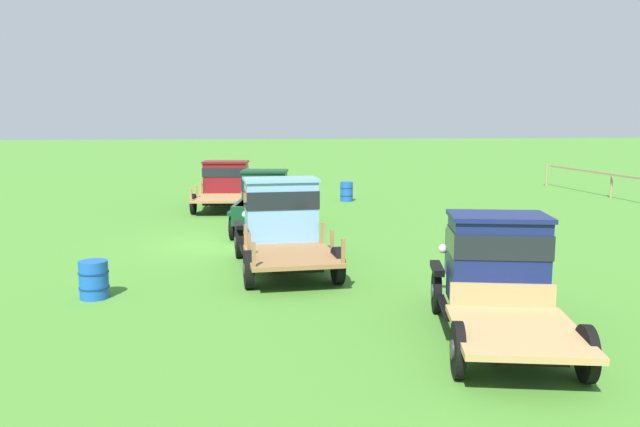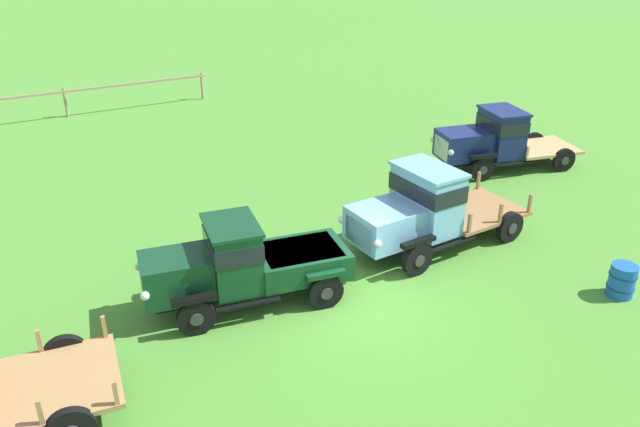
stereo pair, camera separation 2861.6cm
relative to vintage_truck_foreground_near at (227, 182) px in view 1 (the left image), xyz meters
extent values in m
plane|color=#47842D|center=(8.90, 0.18, -1.10)|extent=(240.00, 240.00, 0.00)
cylinder|color=#997F60|center=(-0.66, 19.13, -0.44)|extent=(0.12, 0.12, 1.32)
cylinder|color=#997F60|center=(-6.52, 18.69, -0.44)|extent=(0.12, 0.12, 1.32)
cylinder|color=black|center=(-1.15, -0.96, -0.67)|extent=(0.87, 0.25, 0.86)
cylinder|color=#2D2D2D|center=(-1.16, -1.06, -0.67)|extent=(0.30, 0.06, 0.30)
cylinder|color=black|center=(-0.93, 1.18, -0.67)|extent=(0.87, 0.25, 0.86)
cylinder|color=#2D2D2D|center=(-0.92, 1.28, -0.67)|extent=(0.30, 0.06, 0.30)
cylinder|color=black|center=(2.37, -1.33, -0.67)|extent=(0.87, 0.25, 0.86)
cylinder|color=#2D2D2D|center=(2.36, -1.43, -0.67)|extent=(0.30, 0.06, 0.30)
cylinder|color=black|center=(2.60, 0.81, -0.67)|extent=(0.87, 0.25, 0.86)
cylinder|color=#2D2D2D|center=(2.61, 0.91, -0.67)|extent=(0.30, 0.06, 0.30)
cube|color=black|center=(0.66, -0.07, -0.58)|extent=(5.19, 1.71, 0.12)
cube|color=maroon|center=(-1.28, 0.13, -0.12)|extent=(1.78, 1.67, 0.81)
cube|color=silver|center=(-2.06, 0.22, -0.16)|extent=(0.18, 1.19, 0.61)
sphere|color=silver|center=(-2.16, -0.59, -0.10)|extent=(0.20, 0.20, 0.20)
sphere|color=silver|center=(-1.99, 1.02, -0.10)|extent=(0.20, 0.20, 0.20)
cube|color=black|center=(-1.15, -0.96, -0.19)|extent=(1.00, 0.30, 0.12)
cube|color=black|center=(-0.93, 1.18, -0.19)|extent=(1.00, 0.30, 0.12)
cube|color=maroon|center=(0.14, -0.01, 0.18)|extent=(1.43, 2.02, 1.41)
cube|color=black|center=(0.14, -0.01, 0.50)|extent=(1.49, 2.07, 0.39)
cube|color=maroon|center=(0.14, -0.01, 0.92)|extent=(1.57, 2.12, 0.08)
cube|color=black|center=(0.16, -1.08, -0.60)|extent=(1.74, 0.32, 0.05)
cube|color=black|center=(0.38, 1.02, -0.60)|extent=(1.74, 0.32, 0.05)
cube|color=#9E7547|center=(2.09, -0.22, -0.47)|extent=(2.88, 2.43, 0.10)
cube|color=#9E7547|center=(0.79, -1.11, -0.18)|extent=(0.09, 0.09, 0.48)
cube|color=#9E7547|center=(1.00, 0.93, -0.18)|extent=(0.09, 0.09, 0.48)
cube|color=#9E7547|center=(1.98, -1.24, -0.18)|extent=(0.09, 0.09, 0.48)
cube|color=#9E7547|center=(2.19, 0.80, -0.18)|extent=(0.09, 0.09, 0.48)
cube|color=#9E7547|center=(3.17, -1.36, -0.18)|extent=(0.09, 0.09, 0.48)
cube|color=#9E7547|center=(3.39, 0.68, -0.18)|extent=(0.09, 0.09, 0.48)
cylinder|color=black|center=(5.28, 0.78, -0.67)|extent=(0.86, 0.27, 0.85)
cylinder|color=#2D2D2D|center=(5.27, 0.70, -0.67)|extent=(0.30, 0.07, 0.30)
cylinder|color=black|center=(5.54, 2.48, -0.67)|extent=(0.86, 0.27, 0.85)
cylinder|color=#2D2D2D|center=(5.55, 2.56, -0.67)|extent=(0.30, 0.07, 0.30)
cylinder|color=black|center=(8.24, 0.33, -0.67)|extent=(0.86, 0.27, 0.85)
cylinder|color=#2D2D2D|center=(8.23, 0.25, -0.67)|extent=(0.30, 0.07, 0.30)
cylinder|color=black|center=(8.50, 2.03, -0.67)|extent=(0.86, 0.27, 0.85)
cylinder|color=#2D2D2D|center=(8.51, 2.11, -0.67)|extent=(0.30, 0.07, 0.30)
cube|color=black|center=(6.76, 1.42, -0.59)|extent=(4.47, 1.59, 0.12)
cube|color=#0F381E|center=(5.18, 1.66, -0.05)|extent=(1.71, 1.42, 0.96)
cube|color=silver|center=(4.44, 1.78, -0.10)|extent=(0.20, 0.94, 0.72)
sphere|color=silver|center=(4.34, 1.14, -0.03)|extent=(0.20, 0.20, 0.20)
sphere|color=silver|center=(4.53, 2.41, -0.03)|extent=(0.20, 0.20, 0.20)
cube|color=black|center=(5.28, 0.78, -0.20)|extent=(1.00, 0.34, 0.12)
cube|color=black|center=(5.54, 2.48, -0.20)|extent=(1.00, 0.34, 0.12)
cube|color=#0F381E|center=(6.46, 1.47, 0.21)|extent=(1.26, 1.65, 1.48)
cube|color=black|center=(6.46, 1.47, 0.54)|extent=(1.31, 1.69, 0.41)
cube|color=#0F381E|center=(6.46, 1.47, 0.99)|extent=(1.38, 1.73, 0.08)
cube|color=black|center=(6.44, 0.63, -0.61)|extent=(1.47, 0.36, 0.05)
cube|color=black|center=(6.69, 2.28, -0.61)|extent=(1.47, 0.36, 0.05)
cube|color=#0F381E|center=(8.05, 1.23, -0.22)|extent=(2.37, 1.88, 0.61)
cube|color=black|center=(8.05, 1.23, 0.05)|extent=(2.00, 1.59, 0.06)
cube|color=#0F381E|center=(8.24, 0.33, -0.20)|extent=(0.95, 0.34, 0.12)
cube|color=#0F381E|center=(8.50, 2.03, -0.20)|extent=(0.95, 0.34, 0.12)
cylinder|color=black|center=(10.99, 0.54, -0.65)|extent=(0.90, 0.26, 0.89)
cylinder|color=#2D2D2D|center=(11.00, 0.42, -0.65)|extent=(0.31, 0.05, 0.31)
cylinder|color=black|center=(10.86, 2.63, -0.65)|extent=(0.90, 0.26, 0.89)
cylinder|color=#2D2D2D|center=(10.85, 2.74, -0.65)|extent=(0.31, 0.05, 0.31)
cylinder|color=black|center=(14.33, 0.75, -0.65)|extent=(0.90, 0.26, 0.89)
cylinder|color=#2D2D2D|center=(14.34, 0.64, -0.65)|extent=(0.31, 0.05, 0.31)
cylinder|color=black|center=(14.20, 2.84, -0.65)|extent=(0.90, 0.26, 0.89)
cylinder|color=#2D2D2D|center=(14.19, 2.96, -0.65)|extent=(0.31, 0.05, 0.31)
cube|color=black|center=(12.50, 1.69, -0.57)|extent=(4.98, 1.47, 0.12)
cube|color=#70A3D1|center=(10.68, 1.57, -0.05)|extent=(1.76, 1.57, 0.92)
cube|color=silver|center=(9.87, 1.52, -0.10)|extent=(0.13, 1.15, 0.69)
sphere|color=silver|center=(9.91, 0.73, -0.03)|extent=(0.20, 0.20, 0.20)
sphere|color=silver|center=(9.81, 2.30, -0.03)|extent=(0.20, 0.20, 0.20)
cube|color=black|center=(10.99, 0.54, -0.16)|extent=(1.03, 0.27, 0.12)
cube|color=black|center=(10.86, 2.63, -0.16)|extent=(1.03, 0.27, 0.12)
cube|color=#70A3D1|center=(12.05, 1.66, 0.32)|extent=(1.20, 1.91, 1.67)
cube|color=black|center=(12.05, 1.66, 0.70)|extent=(1.24, 1.95, 0.47)
cube|color=#70A3D1|center=(12.05, 1.66, 1.20)|extent=(1.31, 2.00, 0.08)
cube|color=black|center=(12.22, 0.64, -0.59)|extent=(1.52, 0.24, 0.05)
cube|color=black|center=(12.09, 2.69, -0.59)|extent=(1.52, 0.24, 0.05)
cube|color=olive|center=(13.88, 1.77, -0.46)|extent=(2.72, 2.26, 0.10)
cube|color=olive|center=(12.78, 0.71, -0.14)|extent=(0.08, 0.08, 0.55)
cube|color=olive|center=(12.65, 2.69, -0.14)|extent=(0.08, 0.08, 0.55)
cube|color=olive|center=(13.94, 0.78, -0.14)|extent=(0.08, 0.08, 0.55)
cube|color=olive|center=(13.81, 2.77, -0.14)|extent=(0.08, 0.08, 0.55)
cube|color=olive|center=(15.10, 0.86, -0.14)|extent=(0.08, 0.08, 0.55)
cube|color=olive|center=(14.98, 2.84, -0.14)|extent=(0.08, 0.08, 0.55)
cylinder|color=black|center=(16.64, 4.46, -0.67)|extent=(0.87, 0.32, 0.86)
cylinder|color=#2D2D2D|center=(16.62, 4.38, -0.67)|extent=(0.30, 0.09, 0.30)
cylinder|color=black|center=(17.04, 6.28, -0.67)|extent=(0.87, 0.32, 0.86)
cylinder|color=#2D2D2D|center=(17.06, 6.37, -0.67)|extent=(0.30, 0.09, 0.30)
cylinder|color=black|center=(19.81, 3.77, -0.67)|extent=(0.87, 0.32, 0.86)
cylinder|color=#2D2D2D|center=(19.79, 3.69, -0.67)|extent=(0.30, 0.09, 0.30)
cylinder|color=black|center=(20.21, 5.59, -0.67)|extent=(0.87, 0.32, 0.86)
cylinder|color=#2D2D2D|center=(20.23, 5.68, -0.67)|extent=(0.30, 0.09, 0.30)
cube|color=black|center=(18.27, 5.06, -0.59)|extent=(4.90, 2.02, 0.12)
cube|color=#141E51|center=(16.58, 5.43, -0.04)|extent=(1.99, 1.65, 0.97)
cube|color=silver|center=(15.75, 5.61, -0.09)|extent=(0.28, 1.01, 0.72)
sphere|color=silver|center=(15.59, 4.93, -0.02)|extent=(0.20, 0.20, 0.20)
sphere|color=silver|center=(15.89, 6.29, -0.02)|extent=(0.20, 0.20, 0.20)
cube|color=black|center=(16.64, 4.46, -0.19)|extent=(1.00, 0.40, 0.12)
cube|color=black|center=(17.04, 6.28, -0.19)|extent=(1.00, 0.40, 0.12)
cube|color=#141E51|center=(17.98, 5.13, 0.24)|extent=(1.42, 1.84, 1.53)
cube|color=black|center=(17.98, 5.13, 0.58)|extent=(1.47, 1.88, 0.43)
cube|color=#141E51|center=(17.98, 5.13, 1.05)|extent=(1.54, 1.93, 0.08)
cube|color=black|center=(17.89, 4.21, -0.61)|extent=(1.53, 0.46, 0.05)
cube|color=black|center=(18.28, 5.99, -0.61)|extent=(1.53, 0.46, 0.05)
cube|color=tan|center=(19.66, 4.76, -0.48)|extent=(2.71, 2.36, 0.10)
cube|color=tan|center=(18.55, 5.00, -0.25)|extent=(0.45, 1.75, 0.44)
cylinder|color=#1951B2|center=(-1.04, 5.69, -0.63)|extent=(0.60, 0.60, 0.94)
cylinder|color=navy|center=(-1.04, 5.69, -0.44)|extent=(0.63, 0.63, 0.03)
cylinder|color=navy|center=(-1.04, 5.69, -0.81)|extent=(0.63, 0.63, 0.03)
cylinder|color=#1951B2|center=(14.72, -2.59, -0.68)|extent=(0.61, 0.61, 0.83)
cylinder|color=navy|center=(14.72, -2.59, -0.52)|extent=(0.64, 0.64, 0.03)
cylinder|color=navy|center=(14.72, -2.59, -0.85)|extent=(0.64, 0.64, 0.03)
camera|label=1|loc=(28.38, 0.58, 2.70)|focal=35.00mm
camera|label=2|loc=(2.31, -10.32, 7.23)|focal=35.00mm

